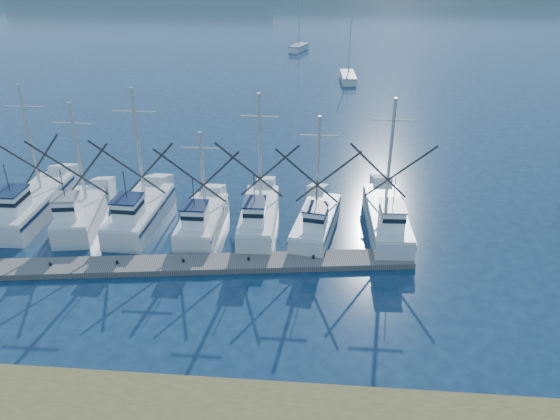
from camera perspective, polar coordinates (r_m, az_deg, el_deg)
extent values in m
plane|color=#0D203A|center=(28.70, 4.17, -12.99)|extent=(500.00, 500.00, 0.00)
cube|color=#69635E|center=(34.16, -10.04, -5.63)|extent=(28.37, 5.67, 0.38)
cube|color=silver|center=(42.88, -24.36, 0.27)|extent=(2.71, 8.72, 1.55)
cube|color=white|center=(40.55, -26.15, 0.76)|extent=(1.54, 2.14, 1.50)
cylinder|color=#B7B2A8|center=(42.38, -24.66, 6.78)|extent=(0.22, 0.22, 7.74)
cube|color=silver|center=(40.28, -20.03, -0.62)|extent=(3.47, 6.91, 1.54)
cube|color=white|center=(38.28, -21.35, 0.21)|extent=(1.65, 1.82, 1.50)
cylinder|color=#B7B2A8|center=(39.54, -20.38, 5.61)|extent=(0.22, 0.22, 6.99)
cube|color=silver|center=(39.24, -14.39, -0.58)|extent=(3.03, 7.71, 1.46)
cube|color=white|center=(36.96, -15.56, 0.04)|extent=(1.64, 1.92, 1.50)
cylinder|color=#B7B2A8|center=(38.48, -14.61, 6.53)|extent=(0.22, 0.22, 7.95)
cube|color=silver|center=(37.67, -8.12, -1.33)|extent=(2.52, 6.63, 1.27)
cube|color=white|center=(35.57, -8.84, -0.68)|extent=(1.46, 1.62, 1.50)
cylinder|color=#B7B2A8|center=(37.20, -8.10, 4.07)|extent=(0.22, 0.22, 5.48)
cube|color=silver|center=(37.37, -2.25, -1.04)|extent=(2.49, 7.60, 1.57)
cube|color=white|center=(34.96, -2.67, -0.33)|extent=(1.37, 1.88, 1.50)
cylinder|color=#B7B2A8|center=(36.59, -2.14, 6.30)|extent=(0.22, 0.22, 7.68)
cube|color=silver|center=(36.93, 3.76, -1.58)|extent=(3.39, 7.29, 1.42)
cube|color=white|center=(34.66, 3.75, -0.90)|extent=(1.57, 1.90, 1.50)
cylinder|color=#B7B2A8|center=(36.29, 4.00, 4.84)|extent=(0.22, 0.22, 6.54)
cube|color=silver|center=(37.89, 11.06, -1.19)|extent=(2.78, 8.72, 1.52)
cube|color=white|center=(35.25, 11.59, -0.74)|extent=(1.50, 2.16, 1.50)
cylinder|color=#B7B2A8|center=(37.37, 11.47, 5.93)|extent=(0.22, 0.22, 7.42)
cube|color=silver|center=(76.87, 7.12, 13.54)|extent=(2.15, 5.93, 0.90)
cylinder|color=#B7B2A8|center=(76.32, 7.29, 16.55)|extent=(0.12, 0.12, 7.20)
cube|color=silver|center=(96.67, 1.99, 16.56)|extent=(3.24, 5.08, 0.90)
cylinder|color=#B7B2A8|center=(96.29, 2.04, 18.96)|extent=(0.12, 0.12, 7.20)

